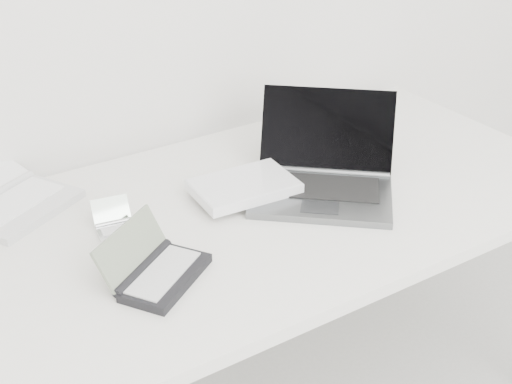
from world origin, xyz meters
TOP-DOWN VIEW (x-y plane):
  - desk at (0.00, 1.55)m, footprint 1.60×0.80m
  - laptop_large at (0.11, 1.54)m, footprint 0.53×0.46m
  - netbook_open_white at (-0.50, 1.86)m, footprint 0.37×0.40m
  - pda_silver at (-0.33, 1.62)m, footprint 0.10×0.11m
  - palmtop_charcoal at (-0.33, 1.41)m, footprint 0.25×0.23m

SIDE VIEW (x-z plane):
  - desk at x=0.00m, z-range 0.32..1.05m
  - pda_silver at x=-0.33m, z-range 0.71..0.77m
  - netbook_open_white at x=-0.50m, z-range 0.71..0.79m
  - palmtop_charcoal at x=-0.33m, z-range 0.70..0.80m
  - laptop_large at x=0.11m, z-range 0.66..0.87m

